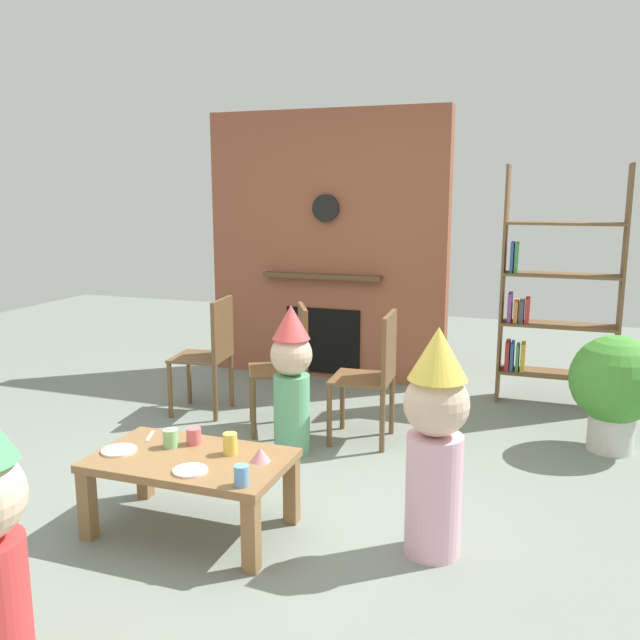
{
  "coord_description": "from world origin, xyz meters",
  "views": [
    {
      "loc": [
        1.4,
        -3.14,
        1.69
      ],
      "look_at": [
        0.15,
        0.4,
        0.97
      ],
      "focal_mm": 37.56,
      "sensor_mm": 36.0,
      "label": 1
    }
  ],
  "objects_px": {
    "paper_cup_near_right": "(194,436)",
    "child_in_pink": "(435,437)",
    "bookshelf": "(550,300)",
    "birthday_cake_slice": "(260,454)",
    "paper_cup_center": "(230,444)",
    "dining_chair_middle": "(290,360)",
    "child_by_the_chairs": "(291,376)",
    "paper_plate_rear": "(119,450)",
    "dining_chair_right": "(375,369)",
    "paper_cup_far_left": "(171,438)",
    "paper_plate_front": "(190,470)",
    "coffee_table": "(191,469)",
    "dining_chair_left": "(211,349)",
    "paper_cup_near_left": "(241,476)",
    "potted_plant_tall": "(615,385)"
  },
  "relations": [
    {
      "from": "paper_cup_near_right",
      "to": "child_in_pink",
      "type": "bearing_deg",
      "value": 1.48
    },
    {
      "from": "bookshelf",
      "to": "birthday_cake_slice",
      "type": "bearing_deg",
      "value": -115.19
    },
    {
      "from": "paper_cup_center",
      "to": "dining_chair_middle",
      "type": "height_order",
      "value": "dining_chair_middle"
    },
    {
      "from": "child_in_pink",
      "to": "dining_chair_middle",
      "type": "xyz_separation_m",
      "value": [
        -1.27,
        1.36,
        -0.07
      ]
    },
    {
      "from": "paper_cup_near_right",
      "to": "child_by_the_chairs",
      "type": "bearing_deg",
      "value": 80.48
    },
    {
      "from": "paper_plate_rear",
      "to": "child_in_pink",
      "type": "xyz_separation_m",
      "value": [
        1.56,
        0.25,
        0.18
      ]
    },
    {
      "from": "dining_chair_right",
      "to": "paper_cup_far_left",
      "type": "bearing_deg",
      "value": 59.83
    },
    {
      "from": "paper_cup_near_right",
      "to": "paper_plate_front",
      "type": "bearing_deg",
      "value": -62.93
    },
    {
      "from": "coffee_table",
      "to": "bookshelf",
      "type": "bearing_deg",
      "value": 59.61
    },
    {
      "from": "paper_plate_front",
      "to": "child_by_the_chairs",
      "type": "relative_size",
      "value": 0.17
    },
    {
      "from": "paper_plate_rear",
      "to": "dining_chair_left",
      "type": "distance_m",
      "value": 1.78
    },
    {
      "from": "birthday_cake_slice",
      "to": "child_by_the_chairs",
      "type": "relative_size",
      "value": 0.1
    },
    {
      "from": "paper_plate_front",
      "to": "dining_chair_middle",
      "type": "xyz_separation_m",
      "value": [
        -0.18,
        1.71,
        0.11
      ]
    },
    {
      "from": "paper_cup_far_left",
      "to": "dining_chair_right",
      "type": "height_order",
      "value": "dining_chair_right"
    },
    {
      "from": "paper_plate_front",
      "to": "dining_chair_right",
      "type": "xyz_separation_m",
      "value": [
        0.46,
        1.66,
        0.11
      ]
    },
    {
      "from": "paper_cup_near_left",
      "to": "dining_chair_left",
      "type": "relative_size",
      "value": 0.11
    },
    {
      "from": "paper_plate_front",
      "to": "potted_plant_tall",
      "type": "relative_size",
      "value": 0.21
    },
    {
      "from": "paper_plate_rear",
      "to": "child_in_pink",
      "type": "height_order",
      "value": "child_in_pink"
    },
    {
      "from": "paper_cup_center",
      "to": "potted_plant_tall",
      "type": "relative_size",
      "value": 0.14
    },
    {
      "from": "paper_plate_rear",
      "to": "dining_chair_middle",
      "type": "height_order",
      "value": "dining_chair_middle"
    },
    {
      "from": "dining_chair_right",
      "to": "bookshelf",
      "type": "bearing_deg",
      "value": -133.41
    },
    {
      "from": "dining_chair_left",
      "to": "paper_cup_center",
      "type": "bearing_deg",
      "value": 114.13
    },
    {
      "from": "child_in_pink",
      "to": "paper_cup_near_left",
      "type": "bearing_deg",
      "value": 17.98
    },
    {
      "from": "coffee_table",
      "to": "paper_cup_far_left",
      "type": "relative_size",
      "value": 10.43
    },
    {
      "from": "coffee_table",
      "to": "paper_plate_rear",
      "type": "relative_size",
      "value": 5.55
    },
    {
      "from": "dining_chair_middle",
      "to": "potted_plant_tall",
      "type": "distance_m",
      "value": 2.18
    },
    {
      "from": "child_in_pink",
      "to": "dining_chair_right",
      "type": "height_order",
      "value": "child_in_pink"
    },
    {
      "from": "paper_plate_front",
      "to": "paper_plate_rear",
      "type": "relative_size",
      "value": 0.94
    },
    {
      "from": "paper_cup_center",
      "to": "paper_plate_front",
      "type": "distance_m",
      "value": 0.28
    },
    {
      "from": "paper_cup_near_left",
      "to": "potted_plant_tall",
      "type": "distance_m",
      "value": 2.68
    },
    {
      "from": "paper_cup_near_left",
      "to": "paper_cup_far_left",
      "type": "distance_m",
      "value": 0.62
    },
    {
      "from": "coffee_table",
      "to": "birthday_cake_slice",
      "type": "relative_size",
      "value": 9.77
    },
    {
      "from": "bookshelf",
      "to": "paper_cup_far_left",
      "type": "relative_size",
      "value": 20.28
    },
    {
      "from": "coffee_table",
      "to": "paper_cup_near_right",
      "type": "xyz_separation_m",
      "value": [
        -0.07,
        0.16,
        0.11
      ]
    },
    {
      "from": "dining_chair_left",
      "to": "potted_plant_tall",
      "type": "bearing_deg",
      "value": 176.74
    },
    {
      "from": "coffee_table",
      "to": "child_in_pink",
      "type": "relative_size",
      "value": 0.89
    },
    {
      "from": "coffee_table",
      "to": "dining_chair_left",
      "type": "distance_m",
      "value": 1.85
    },
    {
      "from": "paper_cup_center",
      "to": "dining_chair_right",
      "type": "relative_size",
      "value": 0.12
    },
    {
      "from": "paper_plate_rear",
      "to": "potted_plant_tall",
      "type": "relative_size",
      "value": 0.23
    },
    {
      "from": "bookshelf",
      "to": "paper_cup_center",
      "type": "relative_size",
      "value": 17.6
    },
    {
      "from": "paper_cup_near_right",
      "to": "paper_cup_far_left",
      "type": "height_order",
      "value": "paper_cup_far_left"
    },
    {
      "from": "paper_cup_near_right",
      "to": "potted_plant_tall",
      "type": "distance_m",
      "value": 2.74
    },
    {
      "from": "birthday_cake_slice",
      "to": "dining_chair_left",
      "type": "xyz_separation_m",
      "value": [
        -1.14,
        1.61,
        0.08
      ]
    },
    {
      "from": "coffee_table",
      "to": "paper_cup_near_left",
      "type": "distance_m",
      "value": 0.46
    },
    {
      "from": "paper_plate_rear",
      "to": "child_in_pink",
      "type": "distance_m",
      "value": 1.59
    },
    {
      "from": "child_in_pink",
      "to": "dining_chair_middle",
      "type": "distance_m",
      "value": 1.86
    },
    {
      "from": "paper_cup_far_left",
      "to": "potted_plant_tall",
      "type": "xyz_separation_m",
      "value": [
        2.24,
        1.78,
        0.01
      ]
    },
    {
      "from": "coffee_table",
      "to": "paper_cup_far_left",
      "type": "height_order",
      "value": "paper_cup_far_left"
    },
    {
      "from": "coffee_table",
      "to": "child_by_the_chairs",
      "type": "bearing_deg",
      "value": 85.22
    },
    {
      "from": "paper_plate_front",
      "to": "child_in_pink",
      "type": "distance_m",
      "value": 1.16
    }
  ]
}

